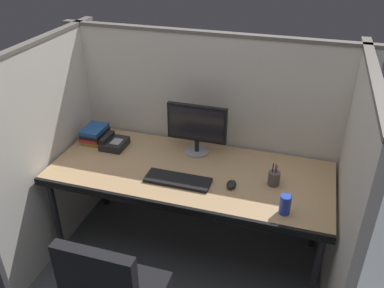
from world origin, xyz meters
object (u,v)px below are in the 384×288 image
Objects in this scene: desk_phone at (114,143)px; book_stack at (95,134)px; computer_mouse at (231,184)px; soda_can at (285,205)px; keyboard_main at (178,180)px; monitor_center at (197,126)px; desk at (189,177)px; pen_cup at (274,178)px.

desk_phone is 0.89× the size of book_stack.
book_stack is (-1.12, 0.29, 0.04)m from computer_mouse.
desk_phone is at bearing 162.70° from soda_can.
keyboard_main is 0.35m from computer_mouse.
monitor_center reaches higher than desk_phone.
desk_phone is (-0.61, -0.10, -0.18)m from monitor_center.
monitor_center is 1.00× the size of keyboard_main.
book_stack is at bearing 164.26° from desk_phone.
desk is 8.89× the size of book_stack.
desk_phone is at bearing -15.74° from book_stack.
computer_mouse reaches higher than keyboard_main.
monitor_center is 3.52× the size of soda_can.
pen_cup is at bearing 109.81° from soda_can.
desk is 15.57× the size of soda_can.
keyboard_main is 0.62m from pen_cup.
computer_mouse is (0.33, -0.34, -0.20)m from monitor_center.
book_stack reaches higher than desk_phone.
soda_can reaches higher than keyboard_main.
book_stack reaches higher than desk.
desk_phone is (-0.60, 0.28, 0.02)m from keyboard_main.
soda_can reaches higher than desk_phone.
pen_cup is (1.20, -0.14, 0.02)m from desk_phone.
desk_phone is 0.19m from book_stack.
keyboard_main is 2.01× the size of book_stack.
pen_cup is 0.75× the size of book_stack.
monitor_center reaches higher than computer_mouse.
book_stack is (-0.18, 0.05, 0.02)m from desk_phone.
monitor_center is at bearing 134.13° from computer_mouse.
monitor_center is at bearing 3.91° from book_stack.
monitor_center is 0.86m from soda_can.
monitor_center reaches higher than keyboard_main.
monitor_center is at bearing 157.67° from pen_cup.
computer_mouse is at bearing -158.04° from pen_cup.
keyboard_main is at bearing -104.91° from desk.
desk is at bearing -84.78° from monitor_center.
desk is at bearing -178.52° from pen_cup.
keyboard_main is 0.71m from soda_can.
monitor_center reaches higher than soda_can.
computer_mouse is 0.79× the size of soda_can.
monitor_center is 0.44m from keyboard_main.
desk is 0.15m from keyboard_main.
computer_mouse is at bearing -45.87° from monitor_center.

